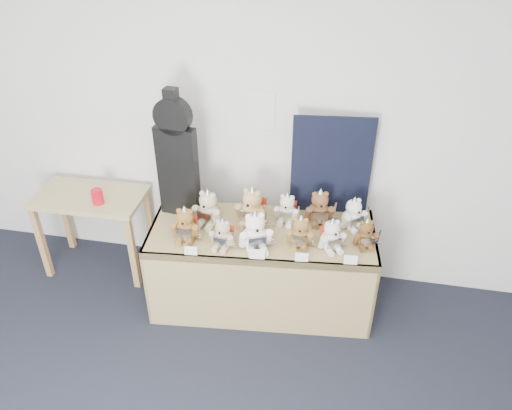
% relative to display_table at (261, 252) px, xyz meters
% --- Properties ---
extents(room_shell, '(6.00, 6.00, 6.00)m').
position_rel_display_table_xyz_m(room_shell, '(-0.11, 0.54, 0.90)').
color(room_shell, white).
rests_on(room_shell, floor).
extents(display_table, '(1.74, 0.86, 0.70)m').
position_rel_display_table_xyz_m(display_table, '(0.00, 0.00, 0.00)').
color(display_table, '#9A834E').
rests_on(display_table, floor).
extents(side_table, '(0.89, 0.51, 0.73)m').
position_rel_display_table_xyz_m(side_table, '(-1.47, 0.23, 0.06)').
color(side_table, tan).
rests_on(side_table, floor).
extents(guitar_case, '(0.31, 0.12, 1.01)m').
position_rel_display_table_xyz_m(guitar_case, '(-0.67, 0.19, 0.64)').
color(guitar_case, black).
rests_on(guitar_case, display_table).
extents(navy_board, '(0.59, 0.08, 0.79)m').
position_rel_display_table_xyz_m(navy_board, '(0.45, 0.43, 0.55)').
color(navy_board, black).
rests_on(navy_board, display_table).
extents(red_cup, '(0.09, 0.09, 0.12)m').
position_rel_display_table_xyz_m(red_cup, '(-1.34, 0.13, 0.25)').
color(red_cup, red).
rests_on(red_cup, side_table).
extents(teddy_front_far_left, '(0.24, 0.20, 0.29)m').
position_rel_display_table_xyz_m(teddy_front_far_left, '(-0.53, -0.13, 0.27)').
color(teddy_front_far_left, brown).
rests_on(teddy_front_far_left, display_table).
extents(teddy_front_left, '(0.21, 0.18, 0.25)m').
position_rel_display_table_xyz_m(teddy_front_left, '(-0.24, -0.17, 0.25)').
color(teddy_front_left, tan).
rests_on(teddy_front_left, display_table).
extents(teddy_front_centre, '(0.27, 0.26, 0.33)m').
position_rel_display_table_xyz_m(teddy_front_centre, '(-0.02, -0.14, 0.28)').
color(teddy_front_centre, white).
rests_on(teddy_front_centre, display_table).
extents(teddy_front_right, '(0.21, 0.17, 0.26)m').
position_rel_display_table_xyz_m(teddy_front_right, '(0.29, -0.05, 0.26)').
color(teddy_front_right, olive).
rests_on(teddy_front_right, display_table).
extents(teddy_front_far_right, '(0.22, 0.21, 0.26)m').
position_rel_display_table_xyz_m(teddy_front_far_right, '(0.51, -0.05, 0.26)').
color(teddy_front_far_right, silver).
rests_on(teddy_front_far_right, display_table).
extents(teddy_front_end, '(0.20, 0.18, 0.24)m').
position_rel_display_table_xyz_m(teddy_front_end, '(0.74, 0.03, 0.25)').
color(teddy_front_end, brown).
rests_on(teddy_front_end, display_table).
extents(teddy_back_left, '(0.26, 0.22, 0.31)m').
position_rel_display_table_xyz_m(teddy_back_left, '(-0.42, 0.08, 0.28)').
color(teddy_back_left, '#BDAF8A').
rests_on(teddy_back_left, display_table).
extents(teddy_back_centre_left, '(0.28, 0.25, 0.34)m').
position_rel_display_table_xyz_m(teddy_back_centre_left, '(-0.10, 0.14, 0.29)').
color(teddy_back_centre_left, tan).
rests_on(teddy_back_centre_left, display_table).
extents(teddy_back_centre_right, '(0.21, 0.18, 0.26)m').
position_rel_display_table_xyz_m(teddy_back_centre_right, '(0.15, 0.23, 0.25)').
color(teddy_back_centre_right, silver).
rests_on(teddy_back_centre_right, display_table).
extents(teddy_back_right, '(0.25, 0.22, 0.30)m').
position_rel_display_table_xyz_m(teddy_back_right, '(0.39, 0.26, 0.27)').
color(teddy_back_right, brown).
rests_on(teddy_back_right, display_table).
extents(teddy_back_end, '(0.23, 0.23, 0.28)m').
position_rel_display_table_xyz_m(teddy_back_end, '(0.65, 0.24, 0.26)').
color(teddy_back_end, white).
rests_on(teddy_back_end, display_table).
extents(teddy_back_far_left, '(0.19, 0.15, 0.23)m').
position_rel_display_table_xyz_m(teddy_back_far_left, '(-0.45, 0.15, 0.24)').
color(teddy_back_far_left, olive).
rests_on(teddy_back_far_left, display_table).
extents(entry_card_a, '(0.09, 0.03, 0.06)m').
position_rel_display_table_xyz_m(entry_card_a, '(-0.44, -0.31, 0.19)').
color(entry_card_a, silver).
rests_on(entry_card_a, display_table).
extents(entry_card_b, '(0.10, 0.03, 0.07)m').
position_rel_display_table_xyz_m(entry_card_b, '(0.02, -0.26, 0.19)').
color(entry_card_b, silver).
rests_on(entry_card_b, display_table).
extents(entry_card_c, '(0.09, 0.03, 0.06)m').
position_rel_display_table_xyz_m(entry_card_c, '(0.32, -0.23, 0.19)').
color(entry_card_c, silver).
rests_on(entry_card_c, display_table).
extents(entry_card_d, '(0.09, 0.03, 0.07)m').
position_rel_display_table_xyz_m(entry_card_d, '(0.65, -0.20, 0.19)').
color(entry_card_d, silver).
rests_on(entry_card_d, display_table).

